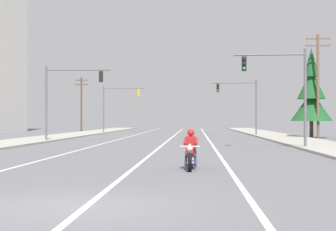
{
  "coord_description": "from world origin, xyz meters",
  "views": [
    {
      "loc": [
        2.55,
        -11.32,
        1.83
      ],
      "look_at": [
        0.96,
        21.12,
        2.05
      ],
      "focal_mm": 58.2,
      "sensor_mm": 36.0,
      "label": 1
    }
  ],
  "objects_px": {
    "utility_pole_left_far": "(81,102)",
    "traffic_signal_near_right": "(284,83)",
    "motorcycle_with_rider": "(191,153)",
    "traffic_signal_near_left": "(65,91)",
    "traffic_signal_mid_right": "(243,98)",
    "traffic_signal_mid_left": "(116,102)",
    "utility_pole_right_far": "(318,82)",
    "conifer_tree_right_verge_far": "(311,96)"
  },
  "relations": [
    {
      "from": "motorcycle_with_rider",
      "to": "utility_pole_left_far",
      "type": "distance_m",
      "value": 63.29
    },
    {
      "from": "traffic_signal_near_left",
      "to": "utility_pole_left_far",
      "type": "height_order",
      "value": "utility_pole_left_far"
    },
    {
      "from": "utility_pole_left_far",
      "to": "conifer_tree_right_verge_far",
      "type": "height_order",
      "value": "conifer_tree_right_verge_far"
    },
    {
      "from": "motorcycle_with_rider",
      "to": "conifer_tree_right_verge_far",
      "type": "bearing_deg",
      "value": 71.21
    },
    {
      "from": "traffic_signal_near_right",
      "to": "traffic_signal_mid_left",
      "type": "relative_size",
      "value": 1.0
    },
    {
      "from": "traffic_signal_mid_left",
      "to": "utility_pole_right_far",
      "type": "height_order",
      "value": "utility_pole_right_far"
    },
    {
      "from": "traffic_signal_near_right",
      "to": "traffic_signal_mid_right",
      "type": "xyz_separation_m",
      "value": [
        -0.24,
        26.15,
        0.03
      ]
    },
    {
      "from": "utility_pole_left_far",
      "to": "traffic_signal_near_right",
      "type": "bearing_deg",
      "value": -64.16
    },
    {
      "from": "traffic_signal_mid_right",
      "to": "traffic_signal_mid_left",
      "type": "xyz_separation_m",
      "value": [
        -15.65,
        10.46,
        0.03
      ]
    },
    {
      "from": "utility_pole_right_far",
      "to": "traffic_signal_mid_left",
      "type": "bearing_deg",
      "value": 139.64
    },
    {
      "from": "motorcycle_with_rider",
      "to": "traffic_signal_near_left",
      "type": "xyz_separation_m",
      "value": [
        -10.46,
        24.35,
        3.55
      ]
    },
    {
      "from": "traffic_signal_near_left",
      "to": "utility_pole_right_far",
      "type": "bearing_deg",
      "value": 19.73
    },
    {
      "from": "utility_pole_right_far",
      "to": "conifer_tree_right_verge_far",
      "type": "height_order",
      "value": "utility_pole_right_far"
    },
    {
      "from": "traffic_signal_near_left",
      "to": "traffic_signal_mid_left",
      "type": "distance_m",
      "value": 26.67
    },
    {
      "from": "traffic_signal_mid_right",
      "to": "traffic_signal_mid_left",
      "type": "height_order",
      "value": "same"
    },
    {
      "from": "traffic_signal_near_left",
      "to": "conifer_tree_right_verge_far",
      "type": "relative_size",
      "value": 0.7
    },
    {
      "from": "traffic_signal_near_right",
      "to": "traffic_signal_near_left",
      "type": "height_order",
      "value": "same"
    },
    {
      "from": "motorcycle_with_rider",
      "to": "traffic_signal_near_left",
      "type": "height_order",
      "value": "traffic_signal_near_left"
    },
    {
      "from": "conifer_tree_right_verge_far",
      "to": "traffic_signal_mid_right",
      "type": "bearing_deg",
      "value": 132.06
    },
    {
      "from": "utility_pole_right_far",
      "to": "utility_pole_left_far",
      "type": "xyz_separation_m",
      "value": [
        -28.6,
        28.57,
        -0.97
      ]
    },
    {
      "from": "traffic_signal_near_right",
      "to": "utility_pole_right_far",
      "type": "distance_m",
      "value": 18.98
    },
    {
      "from": "traffic_signal_near_right",
      "to": "traffic_signal_mid_left",
      "type": "xyz_separation_m",
      "value": [
        -15.9,
        36.61,
        0.06
      ]
    },
    {
      "from": "conifer_tree_right_verge_far",
      "to": "traffic_signal_near_right",
      "type": "bearing_deg",
      "value": -106.58
    },
    {
      "from": "motorcycle_with_rider",
      "to": "traffic_signal_near_left",
      "type": "distance_m",
      "value": 26.74
    },
    {
      "from": "traffic_signal_mid_right",
      "to": "traffic_signal_near_left",
      "type": "bearing_deg",
      "value": -134.54
    },
    {
      "from": "motorcycle_with_rider",
      "to": "traffic_signal_mid_right",
      "type": "height_order",
      "value": "traffic_signal_mid_right"
    },
    {
      "from": "traffic_signal_near_left",
      "to": "utility_pole_left_far",
      "type": "relative_size",
      "value": 0.77
    },
    {
      "from": "traffic_signal_near_right",
      "to": "traffic_signal_mid_right",
      "type": "relative_size",
      "value": 1.0
    },
    {
      "from": "traffic_signal_near_right",
      "to": "utility_pole_right_far",
      "type": "bearing_deg",
      "value": 71.25
    },
    {
      "from": "traffic_signal_near_left",
      "to": "utility_pole_right_far",
      "type": "xyz_separation_m",
      "value": [
        22.28,
        7.99,
        1.19
      ]
    },
    {
      "from": "traffic_signal_near_right",
      "to": "utility_pole_right_far",
      "type": "height_order",
      "value": "utility_pole_right_far"
    },
    {
      "from": "traffic_signal_near_right",
      "to": "utility_pole_left_far",
      "type": "bearing_deg",
      "value": 115.84
    },
    {
      "from": "traffic_signal_mid_right",
      "to": "utility_pole_left_far",
      "type": "bearing_deg",
      "value": 137.59
    },
    {
      "from": "traffic_signal_near_left",
      "to": "traffic_signal_mid_right",
      "type": "bearing_deg",
      "value": 45.46
    },
    {
      "from": "traffic_signal_near_left",
      "to": "utility_pole_right_far",
      "type": "relative_size",
      "value": 0.63
    },
    {
      "from": "conifer_tree_right_verge_far",
      "to": "utility_pole_left_far",
      "type": "bearing_deg",
      "value": 136.32
    },
    {
      "from": "traffic_signal_near_left",
      "to": "traffic_signal_mid_right",
      "type": "xyz_separation_m",
      "value": [
        15.95,
        16.21,
        -0.02
      ]
    },
    {
      "from": "traffic_signal_near_right",
      "to": "conifer_tree_right_verge_far",
      "type": "height_order",
      "value": "conifer_tree_right_verge_far"
    },
    {
      "from": "traffic_signal_mid_left",
      "to": "utility_pole_right_far",
      "type": "relative_size",
      "value": 0.63
    },
    {
      "from": "traffic_signal_mid_right",
      "to": "traffic_signal_mid_left",
      "type": "relative_size",
      "value": 1.0
    },
    {
      "from": "traffic_signal_mid_right",
      "to": "conifer_tree_right_verge_far",
      "type": "distance_m",
      "value": 9.01
    },
    {
      "from": "conifer_tree_right_verge_far",
      "to": "traffic_signal_mid_left",
      "type": "bearing_deg",
      "value": 141.67
    }
  ]
}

